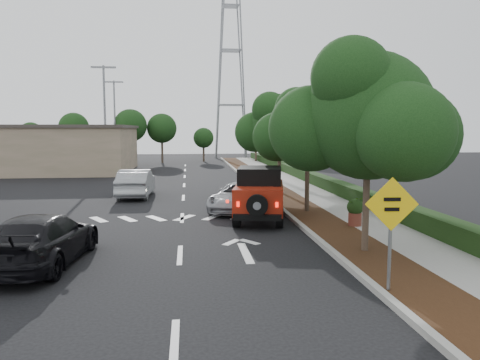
{
  "coord_description": "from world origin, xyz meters",
  "views": [
    {
      "loc": [
        0.27,
        -13.92,
        3.77
      ],
      "look_at": [
        2.17,
        3.0,
        1.93
      ],
      "focal_mm": 35.0,
      "sensor_mm": 36.0,
      "label": 1
    }
  ],
  "objects": [
    {
      "name": "black_suv_oncoming",
      "position": [
        -3.8,
        -0.64,
        0.73
      ],
      "size": [
        2.49,
        5.2,
        1.46
      ],
      "primitive_type": "imported",
      "rotation": [
        0.0,
        0.0,
        3.05
      ],
      "color": "black",
      "rests_on": "ground"
    },
    {
      "name": "speed_hump_sign",
      "position": [
        4.8,
        -4.02,
        1.79
      ],
      "size": [
        1.21,
        0.14,
        2.58
      ],
      "rotation": [
        0.0,
        0.0,
        -0.08
      ],
      "color": "slate",
      "rests_on": "ground"
    },
    {
      "name": "light_pole_b",
      "position": [
        -7.5,
        38.0,
        0.0
      ],
      "size": [
        2.0,
        0.22,
        9.0
      ],
      "primitive_type": null,
      "color": "slate",
      "rests_on": "ground"
    },
    {
      "name": "parked_suv",
      "position": [
        -9.47,
        25.2,
        0.65
      ],
      "size": [
        3.88,
        1.67,
        1.31
      ],
      "primitive_type": "imported",
      "rotation": [
        0.0,
        0.0,
        1.54
      ],
      "color": "#A8AAB0",
      "rests_on": "ground"
    },
    {
      "name": "silver_sedan_oncoming",
      "position": [
        -2.65,
        12.71,
        0.78
      ],
      "size": [
        1.8,
        4.78,
        1.56
      ],
      "primitive_type": "imported",
      "rotation": [
        0.0,
        0.0,
        3.11
      ],
      "color": "#989B9F",
      "rests_on": "ground"
    },
    {
      "name": "street_tree_far",
      "position": [
        5.6,
        13.0,
        0.0
      ],
      "size": [
        3.4,
        3.4,
        5.62
      ],
      "primitive_type": null,
      "color": "black",
      "rests_on": "ground"
    },
    {
      "name": "hedge",
      "position": [
        8.9,
        12.0,
        0.4
      ],
      "size": [
        0.8,
        70.0,
        0.8
      ],
      "primitive_type": "cube",
      "color": "black",
      "rests_on": "ground"
    },
    {
      "name": "street_tree_mid",
      "position": [
        5.6,
        6.5,
        0.0
      ],
      "size": [
        3.2,
        3.2,
        5.32
      ],
      "primitive_type": null,
      "color": "black",
      "rests_on": "ground"
    },
    {
      "name": "street_tree_near",
      "position": [
        5.6,
        -0.5,
        0.0
      ],
      "size": [
        3.8,
        3.8,
        5.92
      ],
      "primitive_type": null,
      "color": "black",
      "rests_on": "ground"
    },
    {
      "name": "terracotta_planter",
      "position": [
        6.6,
        3.08,
        0.74
      ],
      "size": [
        0.63,
        0.63,
        1.1
      ],
      "rotation": [
        0.0,
        0.0,
        -0.02
      ],
      "color": "brown",
      "rests_on": "ground"
    },
    {
      "name": "sidewalk",
      "position": [
        7.5,
        12.0,
        0.06
      ],
      "size": [
        2.0,
        70.0,
        0.12
      ],
      "primitive_type": "cube",
      "color": "gray",
      "rests_on": "ground"
    },
    {
      "name": "planting_strip",
      "position": [
        5.6,
        12.0,
        0.06
      ],
      "size": [
        1.8,
        70.0,
        0.12
      ],
      "primitive_type": "cube",
      "color": "black",
      "rests_on": "ground"
    },
    {
      "name": "transmission_tower",
      "position": [
        6.0,
        48.0,
        0.0
      ],
      "size": [
        7.0,
        4.0,
        28.0
      ],
      "primitive_type": null,
      "color": "slate",
      "rests_on": "ground"
    },
    {
      "name": "curb",
      "position": [
        4.6,
        12.0,
        0.07
      ],
      "size": [
        0.2,
        70.0,
        0.15
      ],
      "primitive_type": "cube",
      "color": "#9E9B93",
      "rests_on": "ground"
    },
    {
      "name": "ground",
      "position": [
        0.0,
        0.0,
        0.0
      ],
      "size": [
        120.0,
        120.0,
        0.0
      ],
      "primitive_type": "plane",
      "color": "black",
      "rests_on": "ground"
    },
    {
      "name": "silver_suv_ahead",
      "position": [
        2.66,
        7.54,
        0.65
      ],
      "size": [
        3.69,
        5.15,
        1.3
      ],
      "primitive_type": "imported",
      "rotation": [
        0.0,
        0.0,
        -0.37
      ],
      "color": "#929499",
      "rests_on": "ground"
    },
    {
      "name": "light_pole_a",
      "position": [
        -6.5,
        26.0,
        0.0
      ],
      "size": [
        2.0,
        0.22,
        9.0
      ],
      "primitive_type": null,
      "color": "slate",
      "rests_on": "ground"
    },
    {
      "name": "commercial_building",
      "position": [
        -16.0,
        30.0,
        2.0
      ],
      "size": [
        22.0,
        12.0,
        4.0
      ],
      "primitive_type": "cube",
      "color": "#7F7257",
      "rests_on": "ground"
    },
    {
      "name": "red_jeep",
      "position": [
        3.24,
        5.2,
        1.12
      ],
      "size": [
        2.61,
        4.49,
        2.21
      ],
      "rotation": [
        0.0,
        0.0,
        -0.19
      ],
      "color": "black",
      "rests_on": "ground"
    }
  ]
}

